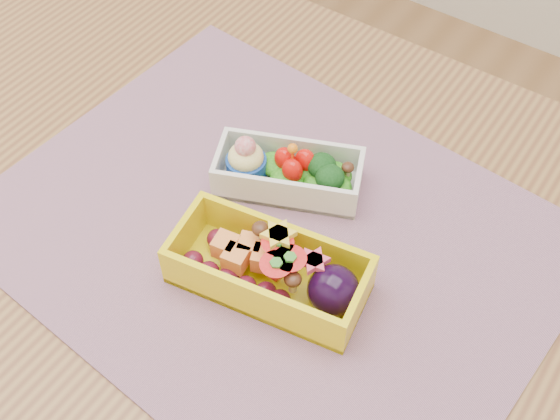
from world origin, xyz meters
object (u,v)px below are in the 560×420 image
Objects in this scene: table at (235,300)px; bento_white at (288,172)px; bento_yellow at (273,270)px; placemat at (271,233)px.

bento_white reaches higher than table.
bento_yellow is at bearing -12.00° from table.
bento_white is at bearing 108.26° from bento_yellow.
placemat is 3.34× the size of bento_white.
placemat is at bearing 116.74° from bento_yellow.
bento_white is at bearing 88.96° from table.
table is 0.14m from bento_yellow.
table is at bearing -114.24° from bento_white.
bento_yellow is (0.06, -0.01, 0.13)m from table.
placemat is 2.84× the size of bento_yellow.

